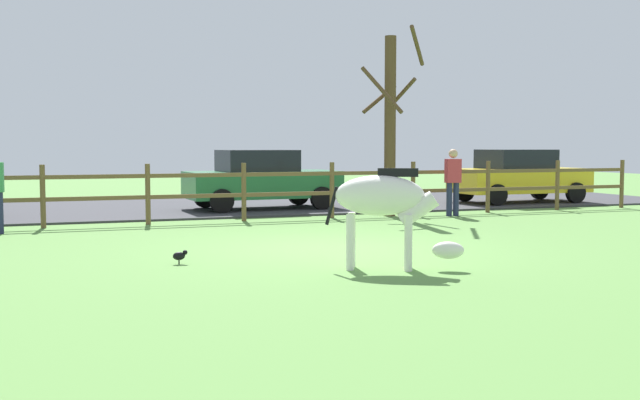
% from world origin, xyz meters
% --- Properties ---
extents(ground_plane, '(60.00, 60.00, 0.00)m').
position_xyz_m(ground_plane, '(0.00, 0.00, 0.00)').
color(ground_plane, '#5B8C42').
extents(parking_asphalt, '(28.00, 7.40, 0.05)m').
position_xyz_m(parking_asphalt, '(0.00, 9.30, 0.03)').
color(parking_asphalt, '#38383D').
rests_on(parking_asphalt, ground_plane).
extents(paddock_fence, '(21.70, 0.11, 1.33)m').
position_xyz_m(paddock_fence, '(-0.20, 5.00, 0.76)').
color(paddock_fence, brown).
rests_on(paddock_fence, ground_plane).
extents(bare_tree, '(1.75, 1.56, 4.52)m').
position_xyz_m(bare_tree, '(3.49, 4.99, 2.33)').
color(bare_tree, '#513A23').
rests_on(bare_tree, ground_plane).
extents(zebra, '(1.78, 1.11, 1.41)m').
position_xyz_m(zebra, '(-0.06, -2.29, 0.93)').
color(zebra, white).
rests_on(zebra, ground_plane).
extents(crow_on_grass, '(0.21, 0.10, 0.20)m').
position_xyz_m(crow_on_grass, '(-2.68, -0.85, 0.13)').
color(crow_on_grass, black).
rests_on(crow_on_grass, ground_plane).
extents(parked_car_yellow, '(4.01, 1.91, 1.56)m').
position_xyz_m(parked_car_yellow, '(8.72, 7.17, 0.84)').
color(parked_car_yellow, yellow).
rests_on(parked_car_yellow, parking_asphalt).
extents(parked_car_green, '(4.07, 2.02, 1.56)m').
position_xyz_m(parked_car_green, '(0.94, 7.57, 0.84)').
color(parked_car_green, '#236B38').
rests_on(parked_car_green, parking_asphalt).
extents(visitor_left_of_tree, '(0.38, 0.25, 1.64)m').
position_xyz_m(visitor_left_of_tree, '(4.91, 4.43, 0.91)').
color(visitor_left_of_tree, '#232847').
rests_on(visitor_left_of_tree, ground_plane).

